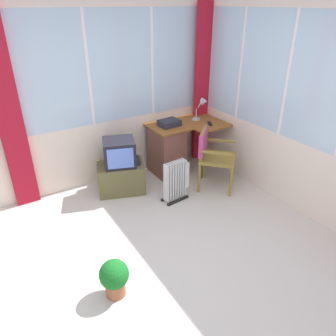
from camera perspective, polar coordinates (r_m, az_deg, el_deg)
The scene contains 13 objects.
ground at distance 3.55m, azimuth 0.46°, elevation -16.41°, with size 4.80×5.02×0.06m, color beige.
north_window_panel at distance 4.57m, azimuth -13.56°, elevation 12.05°, with size 3.80×0.07×2.55m.
east_window_panel at distance 4.11m, azimuth 24.26°, elevation 8.72°, with size 0.07×4.02×2.55m.
curtain_north_left at distance 4.31m, azimuth -26.39°, elevation 8.35°, with size 0.29×0.07×2.45m, color #B3172A.
curtain_corner at distance 5.30m, azimuth 6.17°, elevation 14.17°, with size 0.29×0.07×2.45m, color #B3172A.
desk at distance 4.97m, azimuth 0.09°, elevation 3.48°, with size 1.13×0.77×0.78m.
desk_lamp at distance 5.06m, azimuth 6.14°, elevation 10.95°, with size 0.23×0.20×0.35m.
tv_remote at distance 4.95m, azimuth 7.42°, elevation 7.82°, with size 0.04×0.15×0.02m, color black.
paper_tray at distance 4.83m, azimuth 0.21°, elevation 8.00°, with size 0.30×0.23×0.09m, color #272832.
wooden_armchair at distance 4.56m, azimuth 7.48°, elevation 3.05°, with size 0.68×0.68×0.87m.
tv_on_stand at distance 4.54m, azimuth -8.37°, elevation -0.15°, with size 0.75×0.63×0.78m.
space_heater at distance 4.32m, azimuth 1.53°, elevation -2.22°, with size 0.40×0.21×0.57m.
potted_plant at distance 3.11m, azimuth -9.50°, elevation -18.52°, with size 0.27×0.27×0.38m.
Camera 1 is at (-1.37, -2.16, 2.43)m, focal length 34.37 mm.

